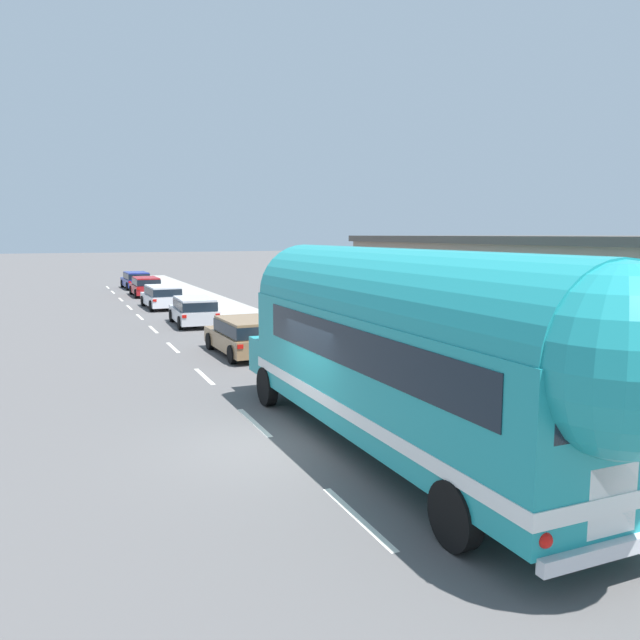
# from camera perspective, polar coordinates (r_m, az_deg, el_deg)

# --- Properties ---
(ground_plane) EXTENTS (300.00, 300.00, 0.00)m
(ground_plane) POSITION_cam_1_polar(r_m,az_deg,el_deg) (13.51, -3.80, -11.21)
(ground_plane) COLOR #565454
(lane_markings) EXTENTS (4.04, 80.00, 0.01)m
(lane_markings) POSITION_cam_1_polar(r_m,az_deg,el_deg) (26.17, -7.35, -1.95)
(lane_markings) COLOR silver
(lane_markings) RESTS_ON ground
(sidewalk_slab) EXTENTS (2.67, 90.00, 0.15)m
(sidewalk_slab) POSITION_cam_1_polar(r_m,az_deg,el_deg) (24.39, 0.08, -2.42)
(sidewalk_slab) COLOR #9E9B93
(sidewalk_slab) RESTS_ON ground
(painted_bus) EXTENTS (2.65, 12.73, 4.12)m
(painted_bus) POSITION_cam_1_polar(r_m,az_deg,el_deg) (11.98, 8.24, -2.35)
(painted_bus) COLOR teal
(painted_bus) RESTS_ON ground
(car_lead) EXTENTS (2.09, 4.45, 1.37)m
(car_lead) POSITION_cam_1_polar(r_m,az_deg,el_deg) (23.08, -6.73, -1.27)
(car_lead) COLOR olive
(car_lead) RESTS_ON ground
(car_second) EXTENTS (2.01, 4.37, 1.37)m
(car_second) POSITION_cam_1_polar(r_m,az_deg,el_deg) (31.09, -11.36, 0.96)
(car_second) COLOR silver
(car_second) RESTS_ON ground
(car_third) EXTENTS (1.99, 4.49, 1.37)m
(car_third) POSITION_cam_1_polar(r_m,az_deg,el_deg) (38.67, -14.13, 2.19)
(car_third) COLOR white
(car_third) RESTS_ON ground
(car_fourth) EXTENTS (1.88, 4.44, 1.37)m
(car_fourth) POSITION_cam_1_polar(r_m,az_deg,el_deg) (46.72, -15.51, 3.05)
(car_fourth) COLOR #A5191E
(car_fourth) RESTS_ON ground
(car_fifth) EXTENTS (2.04, 4.56, 1.37)m
(car_fifth) POSITION_cam_1_polar(r_m,az_deg,el_deg) (53.40, -16.34, 3.58)
(car_fifth) COLOR navy
(car_fifth) RESTS_ON ground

